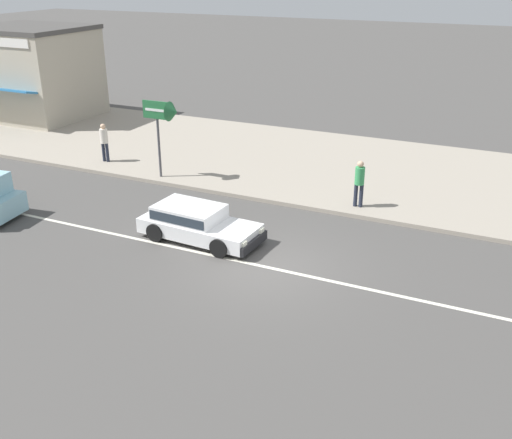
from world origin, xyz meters
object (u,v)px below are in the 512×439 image
Objects in this scene: pedestrian_by_shop at (104,140)px; shopfront_corner_warung at (33,72)px; arrow_signboard at (169,115)px; hatchback_white_1 at (196,222)px; pedestrian_far_end at (359,180)px.

shopfront_corner_warung is (-8.89, 5.30, 1.48)m from pedestrian_by_shop.
shopfront_corner_warung reaches higher than arrow_signboard.
arrow_signboard is 1.86× the size of pedestrian_by_shop.
hatchback_white_1 is 6.10m from pedestrian_far_end.
arrow_signboard is 0.51× the size of shopfront_corner_warung.
hatchback_white_1 is at bearing -33.67° from pedestrian_by_shop.
pedestrian_by_shop is 0.99× the size of pedestrian_far_end.
arrow_signboard is 14.13m from shopfront_corner_warung.
hatchback_white_1 is 2.39× the size of pedestrian_by_shop.
pedestrian_far_end is 21.27m from shopfront_corner_warung.
arrow_signboard is 1.84× the size of pedestrian_far_end.
hatchback_white_1 is 9.03m from pedestrian_by_shop.
pedestrian_by_shop is at bearing 146.33° from hatchback_white_1.
arrow_signboard is at bearing -177.99° from pedestrian_far_end.
hatchback_white_1 is at bearing -32.14° from shopfront_corner_warung.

